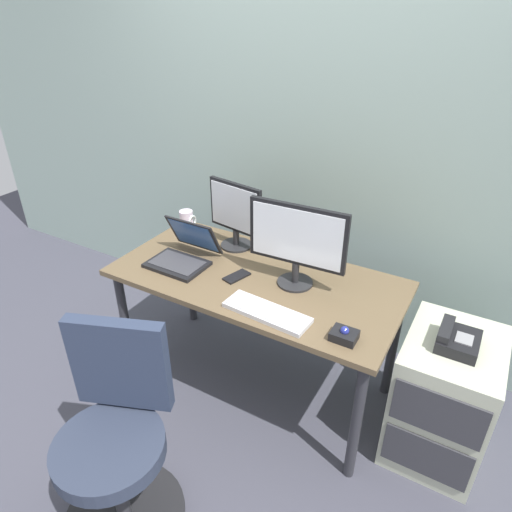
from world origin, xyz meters
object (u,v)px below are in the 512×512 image
object	(u,v)px
keyboard	(267,312)
laptop	(183,253)
monitor_main	(297,240)
cell_phone	(237,276)
desk_phone	(457,340)
coffee_mug	(187,220)
file_cabinet	(442,397)
monitor_side	(235,213)
trackball_mouse	(344,335)
office_chair	(117,443)

from	to	relation	value
keyboard	laptop	size ratio (longest dim) A/B	1.28
monitor_main	cell_phone	bearing A→B (deg)	-161.42
monitor_main	laptop	bearing A→B (deg)	-170.68
desk_phone	laptop	world-z (taller)	laptop
monitor_main	coffee_mug	size ratio (longest dim) A/B	4.22
keyboard	cell_phone	world-z (taller)	keyboard
file_cabinet	desk_phone	xyz separation A→B (m)	(-0.01, -0.02, 0.36)
file_cabinet	desk_phone	bearing A→B (deg)	-116.78
file_cabinet	desk_phone	size ratio (longest dim) A/B	3.29
desk_phone	cell_phone	xyz separation A→B (m)	(-1.07, -0.11, 0.05)
monitor_side	cell_phone	bearing A→B (deg)	-57.43
trackball_mouse	monitor_main	bearing A→B (deg)	142.13
file_cabinet	office_chair	size ratio (longest dim) A/B	0.71
office_chair	trackball_mouse	bearing A→B (deg)	45.89
desk_phone	coffee_mug	world-z (taller)	coffee_mug
laptop	trackball_mouse	size ratio (longest dim) A/B	2.96
desk_phone	monitor_main	bearing A→B (deg)	-179.18
office_chair	monitor_main	distance (m)	1.17
monitor_main	trackball_mouse	world-z (taller)	monitor_main
monitor_side	coffee_mug	size ratio (longest dim) A/B	3.28
trackball_mouse	office_chair	bearing A→B (deg)	-134.11
laptop	cell_phone	bearing A→B (deg)	1.03
trackball_mouse	coffee_mug	bearing A→B (deg)	156.99
office_chair	coffee_mug	size ratio (longest dim) A/B	7.94
monitor_side	keyboard	xyz separation A→B (m)	(0.47, -0.48, -0.20)
file_cabinet	coffee_mug	world-z (taller)	coffee_mug
trackball_mouse	desk_phone	bearing A→B (deg)	35.49
office_chair	coffee_mug	bearing A→B (deg)	114.01
laptop	trackball_mouse	distance (m)	1.00
monitor_side	trackball_mouse	size ratio (longest dim) A/B	3.50
monitor_main	cell_phone	xyz separation A→B (m)	(-0.29, -0.10, -0.24)
keyboard	office_chair	bearing A→B (deg)	-114.41
desk_phone	trackball_mouse	xyz separation A→B (m)	(-0.41, -0.30, 0.07)
office_chair	keyboard	distance (m)	0.82
office_chair	keyboard	world-z (taller)	office_chair
file_cabinet	desk_phone	distance (m)	0.36
office_chair	coffee_mug	world-z (taller)	office_chair
cell_phone	desk_phone	bearing A→B (deg)	22.14
keyboard	monitor_main	bearing A→B (deg)	90.14
keyboard	laptop	world-z (taller)	laptop
office_chair	laptop	size ratio (longest dim) A/B	2.86
desk_phone	monitor_main	xyz separation A→B (m)	(-0.78, -0.01, 0.29)
monitor_main	coffee_mug	xyz separation A→B (m)	(-0.85, 0.23, -0.19)
desk_phone	office_chair	distance (m)	1.50
keyboard	coffee_mug	size ratio (longest dim) A/B	3.57
monitor_side	coffee_mug	distance (m)	0.42
coffee_mug	cell_phone	distance (m)	0.66
desk_phone	cell_phone	world-z (taller)	desk_phone
laptop	keyboard	bearing A→B (deg)	-17.23
keyboard	trackball_mouse	distance (m)	0.37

